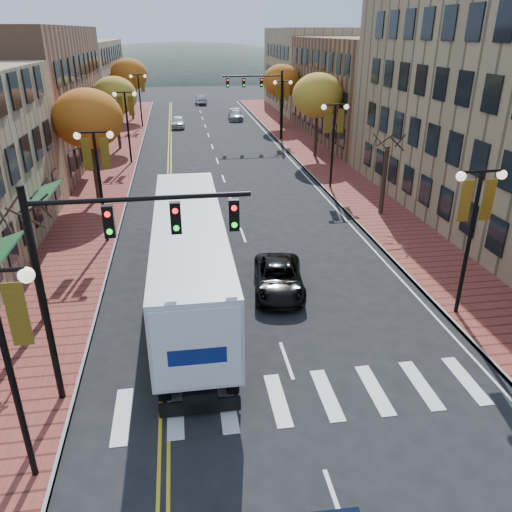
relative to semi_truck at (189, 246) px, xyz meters
name	(u,v)px	position (x,y,z in m)	size (l,w,h in m)	color
ground	(316,445)	(3.12, -9.27, -2.38)	(200.00, 200.00, 0.00)	black
sidewalk_left	(112,168)	(-5.88, 23.23, -2.31)	(4.00, 85.00, 0.15)	brown
sidewalk_right	(319,160)	(12.12, 23.23, -2.31)	(4.00, 85.00, 0.15)	brown
building_left_mid	(11,98)	(-13.88, 26.73, 3.12)	(12.00, 24.00, 11.00)	brown
building_left_far	(68,80)	(-13.88, 51.73, 2.37)	(12.00, 26.00, 9.50)	#9E8966
building_right_mid	(385,89)	(21.62, 32.73, 2.62)	(15.00, 24.00, 10.00)	brown
building_right_far	(327,70)	(21.62, 54.73, 3.12)	(15.00, 20.00, 11.00)	#9E8966
tree_left_a	(36,271)	(-5.88, -1.27, -0.13)	(0.28, 0.28, 4.20)	#382619
tree_left_b	(88,119)	(-5.88, 14.73, 3.06)	(4.48, 4.48, 7.21)	#382619
tree_left_c	(114,96)	(-5.88, 30.73, 2.67)	(4.16, 4.16, 6.69)	#382619
tree_left_d	(129,74)	(-5.88, 48.73, 3.22)	(4.61, 4.61, 7.42)	#382619
tree_right_b	(384,181)	(12.12, 8.73, -0.13)	(0.28, 0.28, 4.20)	#382619
tree_right_c	(318,96)	(12.12, 24.73, 3.06)	(4.48, 4.48, 7.21)	#382619
tree_right_d	(282,81)	(12.12, 40.73, 2.91)	(4.35, 4.35, 7.00)	#382619
lamp_left_a	(2,339)	(-4.38, -9.27, 1.91)	(1.96, 0.36, 6.05)	black
lamp_left_b	(98,166)	(-4.38, 6.73, 1.91)	(1.96, 0.36, 6.05)	black
lamp_left_c	(126,113)	(-4.38, 24.73, 1.91)	(1.96, 0.36, 6.05)	black
lamp_left_d	(139,90)	(-4.38, 42.73, 1.91)	(1.96, 0.36, 6.05)	black
lamp_right_a	(474,216)	(10.62, -3.27, 1.91)	(1.96, 0.36, 6.05)	black
lamp_right_b	(334,130)	(10.62, 14.73, 1.91)	(1.96, 0.36, 6.05)	black
lamp_right_c	(283,98)	(10.62, 32.73, 1.91)	(1.96, 0.36, 6.05)	black
traffic_mast_near	(107,254)	(-2.35, -6.28, 2.54)	(6.10, 0.35, 7.00)	black
traffic_mast_far	(263,92)	(8.60, 32.72, 2.54)	(6.10, 0.34, 7.00)	black
semi_truck	(189,246)	(0.00, 0.00, 0.00)	(2.69, 16.32, 4.08)	black
black_suv	(279,278)	(3.84, -0.15, -1.74)	(2.13, 4.62, 1.28)	black
car_far_white	(178,122)	(-0.15, 42.23, -1.71)	(1.59, 3.94, 1.34)	silver
car_far_silver	(235,115)	(7.32, 46.81, -1.75)	(1.79, 4.40, 1.28)	#94959B
car_far_oncoming	(201,100)	(3.69, 62.97, -1.69)	(1.46, 4.19, 1.38)	#ACADB4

